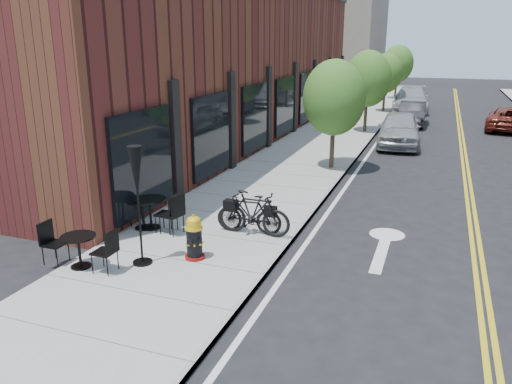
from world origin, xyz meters
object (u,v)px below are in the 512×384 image
at_px(bistro_set_c, 143,210).
at_px(patio_umbrella, 137,181).
at_px(parked_car_b, 412,114).
at_px(bicycle_right, 254,213).
at_px(bistro_set_a, 79,247).
at_px(bicycle_left, 249,214).
at_px(parked_car_a, 399,129).
at_px(fire_hydrant, 194,238).
at_px(parked_car_far, 509,119).
at_px(bistro_set_b, 150,209).
at_px(parked_car_c, 411,100).

distance_m(bistro_set_c, patio_umbrella, 2.42).
height_order(bistro_set_c, parked_car_b, parked_car_b).
height_order(bicycle_right, patio_umbrella, patio_umbrella).
xyz_separation_m(bistro_set_a, patio_umbrella, (1.07, 0.59, 1.32)).
height_order(patio_umbrella, parked_car_b, patio_umbrella).
bearing_deg(patio_umbrella, parked_car_b, 79.21).
bearing_deg(bicycle_left, parked_car_a, 165.41).
relative_size(fire_hydrant, bistro_set_a, 0.60).
bearing_deg(bicycle_right, patio_umbrella, 145.17).
relative_size(bistro_set_a, parked_car_b, 0.41).
height_order(fire_hydrant, parked_car_b, parked_car_b).
distance_m(fire_hydrant, parked_car_far, 21.85).
xyz_separation_m(bistro_set_a, bistro_set_b, (0.16, 2.40, 0.05)).
bearing_deg(parked_car_c, fire_hydrant, -98.64).
relative_size(bicycle_right, parked_car_far, 0.40).
distance_m(bicycle_left, parked_car_b, 18.76).
bearing_deg(bistro_set_a, parked_car_b, 76.39).
relative_size(bicycle_right, parked_car_b, 0.45).
bearing_deg(patio_umbrella, fire_hydrant, 33.83).
distance_m(patio_umbrella, parked_car_far, 22.78).
bearing_deg(bicycle_left, parked_car_far, 154.48).
bearing_deg(bistro_set_b, parked_car_b, 86.87).
height_order(bicycle_left, parked_car_a, parked_car_a).
bearing_deg(bistro_set_a, parked_car_far, 64.95).
relative_size(bistro_set_b, parked_car_b, 0.47).
bearing_deg(fire_hydrant, bistro_set_b, 163.64).
relative_size(bistro_set_b, patio_umbrella, 0.75).
relative_size(parked_car_c, parked_car_far, 1.23).
relative_size(bicycle_right, parked_car_a, 0.40).
xyz_separation_m(parked_car_a, parked_car_c, (-0.30, 11.99, 0.03)).
xyz_separation_m(fire_hydrant, bistro_set_c, (-1.97, 1.14, 0.01)).
height_order(bicycle_left, bicycle_right, bicycle_right).
distance_m(bicycle_right, parked_car_c, 24.57).
height_order(patio_umbrella, parked_car_far, patio_umbrella).
relative_size(fire_hydrant, bistro_set_c, 0.56).
bearing_deg(fire_hydrant, parked_car_b, 98.91).
distance_m(bistro_set_b, bistro_set_c, 0.18).
height_order(patio_umbrella, parked_car_a, patio_umbrella).
distance_m(parked_car_a, parked_car_c, 11.99).
xyz_separation_m(parked_car_c, parked_car_far, (5.33, -5.82, -0.18)).
distance_m(bistro_set_b, parked_car_b, 19.73).
xyz_separation_m(bistro_set_c, parked_car_far, (9.90, 19.22, 0.02)).
xyz_separation_m(fire_hydrant, parked_car_b, (3.09, 20.33, 0.07)).
xyz_separation_m(bicycle_left, parked_car_far, (7.38, 18.62, 0.01)).
xyz_separation_m(fire_hydrant, parked_car_a, (2.90, 14.19, 0.18)).
relative_size(parked_car_a, parked_car_b, 1.13).
xyz_separation_m(fire_hydrant, parked_car_far, (7.93, 20.36, 0.03)).
bearing_deg(bistro_set_c, bicycle_left, 13.21).
bearing_deg(bicycle_right, parked_car_far, -21.05).
bearing_deg(parked_car_b, patio_umbrella, -101.56).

